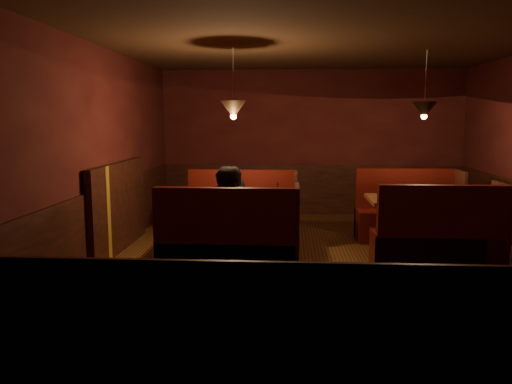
# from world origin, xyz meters

# --- Properties ---
(room) EXTENTS (6.02, 7.02, 2.92)m
(room) POSITION_xyz_m (-0.28, 0.04, 1.05)
(room) COLOR #3A230E
(room) RESTS_ON ground
(main_table) EXTENTS (1.53, 0.93, 1.07)m
(main_table) POSITION_xyz_m (-1.17, -0.00, 0.63)
(main_table) COLOR brown
(main_table) RESTS_ON ground
(main_bench_far) EXTENTS (1.68, 0.60, 1.15)m
(main_bench_far) POSITION_xyz_m (-1.15, 0.86, 0.37)
(main_bench_far) COLOR black
(main_bench_far) RESTS_ON ground
(main_bench_near) EXTENTS (1.68, 0.60, 1.15)m
(main_bench_near) POSITION_xyz_m (-1.15, -0.87, 0.37)
(main_bench_near) COLOR black
(main_bench_near) RESTS_ON ground
(second_table) EXTENTS (1.44, 0.92, 0.81)m
(second_table) POSITION_xyz_m (1.42, 0.48, 0.60)
(second_table) COLOR brown
(second_table) RESTS_ON ground
(second_bench_far) EXTENTS (1.59, 0.59, 1.13)m
(second_bench_far) POSITION_xyz_m (1.45, 1.34, 0.36)
(second_bench_far) COLOR black
(second_bench_far) RESTS_ON ground
(second_bench_near) EXTENTS (1.59, 0.59, 1.13)m
(second_bench_near) POSITION_xyz_m (1.45, -0.38, 0.36)
(second_bench_near) COLOR black
(second_bench_near) RESTS_ON ground
(diner_a) EXTENTS (0.54, 0.37, 1.42)m
(diner_a) POSITION_xyz_m (-1.21, 0.66, 0.71)
(diner_a) COLOR black
(diner_a) RESTS_ON ground
(diner_b) EXTENTS (0.97, 0.84, 1.70)m
(diner_b) POSITION_xyz_m (-1.12, -0.68, 0.85)
(diner_b) COLOR black
(diner_b) RESTS_ON ground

